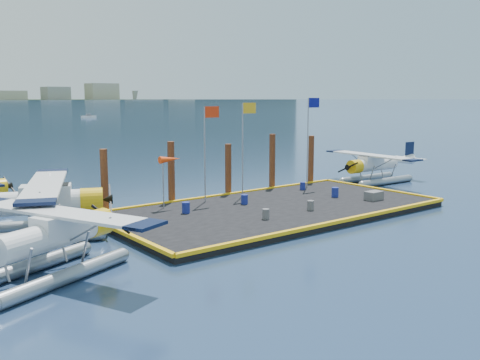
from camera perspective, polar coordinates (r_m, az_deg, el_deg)
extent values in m
plane|color=navy|center=(32.58, 3.70, -3.54)|extent=(4000.00, 4000.00, 0.00)
cube|color=black|center=(32.54, 3.71, -3.20)|extent=(20.00, 10.00, 0.40)
cone|color=black|center=(1519.84, -23.83, 7.98)|extent=(1100.00, 1100.00, 360.00)
cone|color=#475A5F|center=(2353.72, -18.80, 8.35)|extent=(1300.00, 1300.00, 560.00)
cone|color=#475A5F|center=(2378.63, -11.08, 8.66)|extent=(1000.00, 1000.00, 420.00)
cylinder|color=gray|center=(23.19, -21.68, -8.61)|extent=(5.89, 3.00, 0.60)
cylinder|color=gray|center=(21.61, -17.92, -9.69)|extent=(5.89, 3.00, 0.60)
cylinder|color=silver|center=(22.15, -19.67, -5.71)|extent=(4.68, 2.84, 1.09)
cube|color=silver|center=(22.45, -18.58, -4.54)|extent=(2.44, 1.87, 0.89)
cube|color=black|center=(22.60, -18.05, -3.91)|extent=(1.69, 1.51, 0.55)
cylinder|color=gold|center=(23.87, -15.03, -4.44)|extent=(1.37, 1.45, 1.15)
cube|color=black|center=(24.47, -13.66, -4.06)|extent=(0.94, 2.05, 1.12)
cube|color=silver|center=(22.34, -18.64, -3.30)|extent=(4.93, 8.80, 0.12)
cube|color=black|center=(19.46, -10.05, -4.75)|extent=(1.72, 1.41, 0.13)
cylinder|color=gray|center=(29.88, -21.28, -4.66)|extent=(6.49, 3.20, 0.65)
cylinder|color=gray|center=(27.57, -21.79, -5.80)|extent=(6.49, 3.20, 0.65)
cylinder|color=silver|center=(28.39, -21.26, -2.31)|extent=(5.14, 3.05, 1.20)
cube|color=silver|center=(28.25, -19.99, -1.50)|extent=(2.67, 2.03, 0.98)
cube|color=black|center=(28.19, -19.35, -1.04)|extent=(1.85, 1.64, 0.60)
cylinder|color=gold|center=(28.21, -15.53, -2.09)|extent=(1.49, 1.59, 1.26)
cube|color=black|center=(28.22, -13.65, -2.01)|extent=(0.99, 2.26, 1.22)
cube|color=silver|center=(28.16, -20.05, -0.41)|extent=(5.27, 9.68, 0.13)
cube|color=black|center=(32.79, -19.38, 0.88)|extent=(1.89, 1.53, 0.14)
cube|color=black|center=(23.57, -20.97, -2.21)|extent=(1.89, 1.53, 0.14)
cube|color=black|center=(36.23, -23.31, -0.59)|extent=(0.28, 2.01, 1.02)
cylinder|color=gray|center=(44.41, 15.35, -0.11)|extent=(5.78, 0.82, 0.56)
cylinder|color=gray|center=(45.72, 13.38, 0.22)|extent=(5.78, 0.82, 0.56)
cylinder|color=silver|center=(44.74, 14.26, 1.62)|extent=(4.36, 1.22, 1.02)
cube|color=silver|center=(44.28, 13.80, 1.99)|extent=(2.09, 1.11, 0.84)
cube|color=black|center=(44.06, 13.57, 2.20)|extent=(1.34, 1.03, 0.51)
cylinder|color=gold|center=(42.95, 12.15, 1.40)|extent=(0.98, 1.12, 1.08)
cube|color=black|center=(42.38, 11.43, 1.32)|extent=(0.15, 2.07, 1.04)
cube|color=silver|center=(44.23, 13.83, 2.58)|extent=(1.77, 8.41, 0.11)
cube|color=black|center=(41.74, 17.95, 2.04)|extent=(1.43, 0.90, 0.12)
cube|color=black|center=(46.93, 10.15, 3.06)|extent=(1.43, 0.90, 0.12)
cube|color=black|center=(47.96, 17.63, 2.96)|extent=(1.03, 0.16, 1.58)
cube|color=silver|center=(47.95, 17.53, 2.24)|extent=(0.98, 3.19, 0.09)
cylinder|color=navy|center=(30.76, -5.79, -2.95)|extent=(0.45, 0.45, 0.64)
cylinder|color=#59585D|center=(31.67, 7.54, -2.70)|extent=(0.40, 0.40, 0.57)
cylinder|color=navy|center=(35.99, 10.11, -1.29)|extent=(0.46, 0.46, 0.64)
cylinder|color=#59585D|center=(29.20, 2.77, -3.64)|extent=(0.40, 0.40, 0.56)
cylinder|color=navy|center=(38.44, 6.70, -0.63)|extent=(0.39, 0.39, 0.55)
cylinder|color=navy|center=(33.12, 0.48, -2.08)|extent=(0.42, 0.42, 0.60)
cube|color=#59585D|center=(35.52, 14.08, -1.62)|extent=(1.12, 0.75, 0.56)
cylinder|color=gray|center=(33.49, -3.78, 2.70)|extent=(0.08, 0.08, 6.00)
cube|color=red|center=(33.61, -3.04, 7.26)|extent=(1.10, 0.03, 0.70)
cylinder|color=gray|center=(35.23, 0.28, 3.20)|extent=(0.08, 0.08, 6.20)
cube|color=gold|center=(35.40, 0.99, 7.68)|extent=(1.10, 0.03, 0.70)
cylinder|color=gray|center=(39.18, 7.23, 3.93)|extent=(0.08, 0.08, 6.50)
cube|color=navy|center=(39.43, 7.88, 8.17)|extent=(1.10, 0.03, 0.70)
cylinder|color=gray|center=(32.13, -8.19, -0.34)|extent=(0.07, 0.07, 3.00)
cone|color=#FF400E|center=(32.18, -7.47, 2.21)|extent=(1.40, 0.44, 0.44)
cylinder|color=#451F13|center=(32.22, -14.25, -0.32)|extent=(0.44, 0.44, 4.00)
cylinder|color=#451F13|center=(34.21, -7.34, 0.58)|extent=(0.44, 0.44, 4.20)
cylinder|color=#451F13|center=(36.69, -1.26, 0.91)|extent=(0.44, 0.44, 3.80)
cylinder|color=#451F13|center=(39.15, 3.45, 1.77)|extent=(0.44, 0.44, 4.30)
cylinder|color=#451F13|center=(41.89, 7.58, 1.98)|extent=(0.44, 0.44, 4.00)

